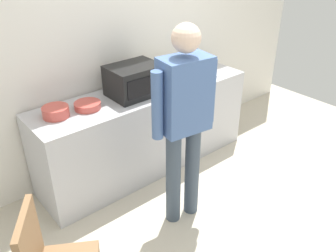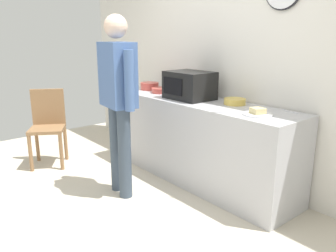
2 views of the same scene
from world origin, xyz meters
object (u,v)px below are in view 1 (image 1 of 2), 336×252
(microwave, at_px, (134,80))
(spoon_utensil, at_px, (203,85))
(salad_bowl, at_px, (88,105))
(fork_utensil, at_px, (196,64))
(sandwich_plate, at_px, (209,72))
(cereal_bowl, at_px, (167,75))
(mixing_bowl, at_px, (56,112))
(person_standing, at_px, (184,115))

(microwave, distance_m, spoon_utensil, 0.74)
(salad_bowl, distance_m, fork_utensil, 1.62)
(sandwich_plate, distance_m, salad_bowl, 1.48)
(microwave, height_order, sandwich_plate, microwave)
(microwave, xyz_separation_m, spoon_utensil, (0.68, -0.27, -0.15))
(sandwich_plate, bearing_deg, microwave, 175.13)
(sandwich_plate, distance_m, fork_utensil, 0.36)
(salad_bowl, relative_size, fork_utensil, 1.42)
(salad_bowl, height_order, spoon_utensil, salad_bowl)
(sandwich_plate, bearing_deg, cereal_bowl, 153.39)
(sandwich_plate, xyz_separation_m, salad_bowl, (-1.48, 0.10, 0.01))
(mixing_bowl, bearing_deg, sandwich_plate, -4.41)
(spoon_utensil, distance_m, person_standing, 0.98)
(sandwich_plate, distance_m, cereal_bowl, 0.49)
(spoon_utensil, bearing_deg, fork_utensil, 52.03)
(fork_utensil, bearing_deg, sandwich_plate, -110.09)
(microwave, relative_size, fork_utensil, 2.94)
(salad_bowl, xyz_separation_m, cereal_bowl, (1.04, 0.12, 0.00))
(cereal_bowl, bearing_deg, fork_utensil, 11.72)
(cereal_bowl, relative_size, fork_utensil, 1.29)
(microwave, height_order, mixing_bowl, microwave)
(cereal_bowl, bearing_deg, salad_bowl, -173.39)
(sandwich_plate, xyz_separation_m, mixing_bowl, (-1.77, 0.14, 0.03))
(sandwich_plate, relative_size, cereal_bowl, 1.18)
(spoon_utensil, bearing_deg, salad_bowl, 166.30)
(microwave, relative_size, sandwich_plate, 1.92)
(sandwich_plate, bearing_deg, spoon_utensil, -146.60)
(cereal_bowl, distance_m, person_standing, 1.17)
(cereal_bowl, bearing_deg, mixing_bowl, -176.37)
(spoon_utensil, bearing_deg, cereal_bowl, 110.29)
(microwave, height_order, spoon_utensil, microwave)
(mixing_bowl, bearing_deg, microwave, -3.85)
(microwave, distance_m, salad_bowl, 0.53)
(sandwich_plate, relative_size, mixing_bowl, 1.12)
(sandwich_plate, bearing_deg, salad_bowl, 176.13)
(fork_utensil, bearing_deg, cereal_bowl, -168.28)
(sandwich_plate, height_order, salad_bowl, sandwich_plate)
(mixing_bowl, height_order, spoon_utensil, mixing_bowl)
(mixing_bowl, relative_size, fork_utensil, 1.37)
(salad_bowl, bearing_deg, fork_utensil, 8.43)
(mixing_bowl, bearing_deg, cereal_bowl, 3.63)
(sandwich_plate, height_order, fork_utensil, sandwich_plate)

